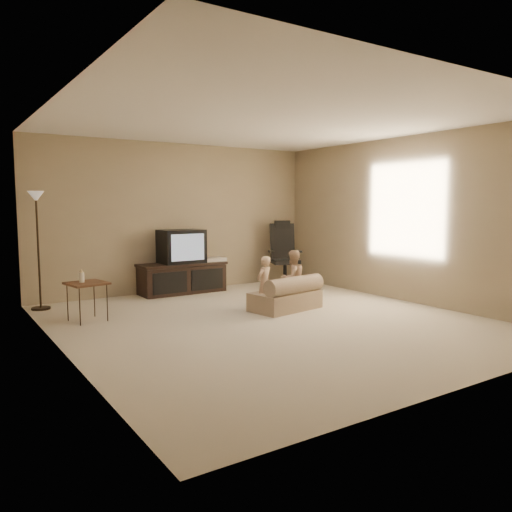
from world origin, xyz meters
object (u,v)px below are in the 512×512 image
(tv_stand, at_px, (182,267))
(office_chair, at_px, (284,262))
(side_table, at_px, (86,284))
(toddler_left, at_px, (264,284))
(toddler_right, at_px, (293,278))
(floor_lamp, at_px, (37,224))
(child_sofa, at_px, (288,296))

(tv_stand, height_order, office_chair, office_chair)
(side_table, height_order, toddler_left, toddler_left)
(side_table, distance_m, toddler_right, 2.83)
(side_table, bearing_deg, toddler_right, -14.55)
(office_chair, xyz_separation_m, floor_lamp, (-4.14, 0.18, 0.79))
(office_chair, xyz_separation_m, side_table, (-3.77, -0.90, 0.06))
(office_chair, relative_size, floor_lamp, 0.71)
(floor_lamp, height_order, child_sofa, floor_lamp)
(toddler_left, xyz_separation_m, toddler_right, (0.51, 0.02, 0.03))
(floor_lamp, bearing_deg, office_chair, -2.48)
(child_sofa, xyz_separation_m, toddler_left, (-0.30, 0.14, 0.19))
(side_table, xyz_separation_m, toddler_right, (2.74, -0.71, -0.07))
(office_chair, relative_size, child_sofa, 1.10)
(tv_stand, bearing_deg, toddler_right, -66.27)
(child_sofa, distance_m, toddler_right, 0.34)
(tv_stand, distance_m, office_chair, 1.92)
(office_chair, bearing_deg, toddler_right, -100.34)
(side_table, height_order, floor_lamp, floor_lamp)
(toddler_left, bearing_deg, office_chair, -153.08)
(child_sofa, xyz_separation_m, toddler_right, (0.20, 0.16, 0.22))
(office_chair, height_order, child_sofa, office_chair)
(tv_stand, xyz_separation_m, floor_lamp, (-2.24, -0.12, 0.77))
(tv_stand, bearing_deg, toddler_left, -80.11)
(tv_stand, xyz_separation_m, child_sofa, (0.65, -2.07, -0.24))
(toddler_left, bearing_deg, tv_stand, -99.38)
(floor_lamp, relative_size, toddler_left, 2.17)
(side_table, relative_size, floor_lamp, 0.41)
(floor_lamp, distance_m, toddler_left, 3.27)
(side_table, bearing_deg, tv_stand, 32.56)
(side_table, xyz_separation_m, child_sofa, (2.53, -0.87, -0.29))
(tv_stand, distance_m, toddler_right, 2.10)
(floor_lamp, xyz_separation_m, child_sofa, (2.90, -1.95, -1.02))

